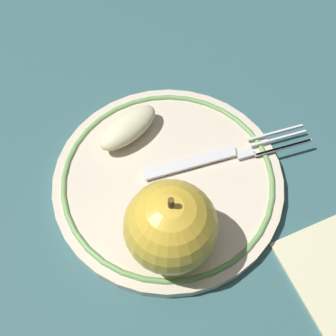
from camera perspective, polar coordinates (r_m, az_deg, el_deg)
The scene contains 5 objects.
ground_plane at distance 0.50m, azimuth -1.52°, elevation -1.05°, with size 2.00×2.00×0.00m, color #335B5F.
plate at distance 0.49m, azimuth -0.00°, elevation -1.63°, with size 0.24×0.24×0.02m.
apple_red_whole at distance 0.41m, azimuth 0.45°, elevation -7.15°, with size 0.08×0.08×0.09m.
apple_slice_front at distance 0.50m, azimuth -4.92°, elevation 4.97°, with size 0.07×0.03×0.02m, color beige.
fork at distance 0.50m, azimuth 6.79°, elevation 1.37°, with size 0.04×0.18×0.00m.
Camera 1 is at (-0.24, 0.03, 0.43)m, focal length 50.00 mm.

